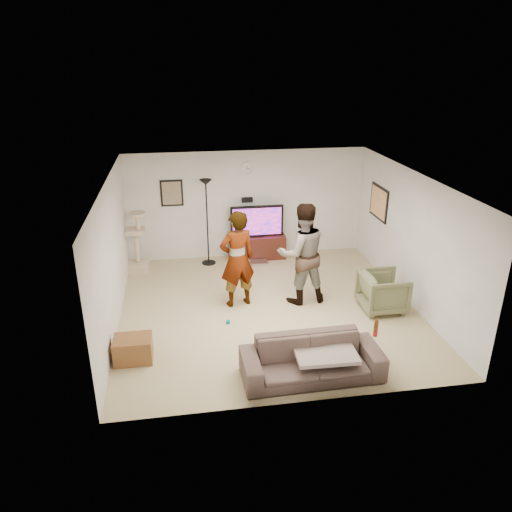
{
  "coord_description": "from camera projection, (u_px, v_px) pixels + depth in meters",
  "views": [
    {
      "loc": [
        -1.54,
        -8.09,
        4.46
      ],
      "look_at": [
        -0.2,
        0.2,
        1.01
      ],
      "focal_mm": 34.34,
      "sensor_mm": 36.0,
      "label": 1
    }
  ],
  "objects": [
    {
      "name": "sofa",
      "position": [
        312.0,
        359.0,
        7.22
      ],
      "size": [
        2.09,
        0.85,
        0.61
      ],
      "primitive_type": "imported",
      "rotation": [
        0.0,
        0.0,
        0.02
      ],
      "color": "#4D3C37",
      "rests_on": "floor"
    },
    {
      "name": "toy_ball",
      "position": [
        228.0,
        321.0,
        8.77
      ],
      "size": [
        0.08,
        0.08,
        0.08
      ],
      "primitive_type": "sphere",
      "color": "#0173A0",
      "rests_on": "floor"
    },
    {
      "name": "wall_right",
      "position": [
        412.0,
        239.0,
        9.24
      ],
      "size": [
        0.04,
        5.5,
        2.5
      ],
      "primitive_type": "cube",
      "color": "silver",
      "rests_on": "floor"
    },
    {
      "name": "wall_front",
      "position": [
        308.0,
        323.0,
        6.32
      ],
      "size": [
        5.5,
        0.04,
        2.5
      ],
      "primitive_type": "cube",
      "color": "silver",
      "rests_on": "floor"
    },
    {
      "name": "picture_back",
      "position": [
        172.0,
        193.0,
        10.94
      ],
      "size": [
        0.42,
        0.03,
        0.52
      ],
      "primitive_type": "cube",
      "color": "#7D6C56",
      "rests_on": "wall_back"
    },
    {
      "name": "wall_speaker",
      "position": [
        247.0,
        200.0,
        11.24
      ],
      "size": [
        0.25,
        0.1,
        0.1
      ],
      "primitive_type": "cube",
      "color": "black",
      "rests_on": "wall_back"
    },
    {
      "name": "tv_screen",
      "position": [
        257.0,
        222.0,
        11.24
      ],
      "size": [
        1.13,
        0.01,
        0.64
      ],
      "primitive_type": "cube",
      "color": "#CF296B",
      "rests_on": "tv"
    },
    {
      "name": "cat_tree",
      "position": [
        136.0,
        242.0,
        10.69
      ],
      "size": [
        0.46,
        0.46,
        1.37
      ],
      "primitive_type": "cube",
      "rotation": [
        0.0,
        0.0,
        -0.05
      ],
      "color": "#C6AF93",
      "rests_on": "floor"
    },
    {
      "name": "beer_bottle",
      "position": [
        376.0,
        329.0,
        7.2
      ],
      "size": [
        0.06,
        0.06,
        0.25
      ],
      "primitive_type": "cylinder",
      "color": "#5E290D",
      "rests_on": "sofa"
    },
    {
      "name": "throw_blanket",
      "position": [
        325.0,
        352.0,
        7.21
      ],
      "size": [
        0.92,
        0.73,
        0.06
      ],
      "primitive_type": "cube",
      "rotation": [
        0.0,
        0.0,
        -0.03
      ],
      "color": "#AD9C8E",
      "rests_on": "sofa"
    },
    {
      "name": "picture_right",
      "position": [
        379.0,
        202.0,
        10.6
      ],
      "size": [
        0.03,
        0.78,
        0.62
      ],
      "primitive_type": "cube",
      "color": "#E69F64",
      "rests_on": "wall_right"
    },
    {
      "name": "console_box",
      "position": [
        259.0,
        263.0,
        11.25
      ],
      "size": [
        0.4,
        0.3,
        0.07
      ],
      "primitive_type": "cube",
      "color": "beige",
      "rests_on": "floor"
    },
    {
      "name": "wall_left",
      "position": [
        112.0,
        256.0,
        8.43
      ],
      "size": [
        0.04,
        5.5,
        2.5
      ],
      "primitive_type": "cube",
      "color": "silver",
      "rests_on": "floor"
    },
    {
      "name": "wall_clock",
      "position": [
        247.0,
        168.0,
        10.99
      ],
      "size": [
        0.26,
        0.04,
        0.26
      ],
      "primitive_type": "cylinder",
      "rotation": [
        1.57,
        0.0,
        0.0
      ],
      "color": "white",
      "rests_on": "wall_back"
    },
    {
      "name": "wall_back",
      "position": [
        247.0,
        205.0,
        11.34
      ],
      "size": [
        5.5,
        0.04,
        2.5
      ],
      "primitive_type": "cube",
      "color": "silver",
      "rests_on": "floor"
    },
    {
      "name": "ceiling",
      "position": [
        269.0,
        178.0,
        8.35
      ],
      "size": [
        5.5,
        5.5,
        0.02
      ],
      "primitive_type": "cube",
      "color": "silver",
      "rests_on": "wall_back"
    },
    {
      "name": "side_table",
      "position": [
        133.0,
        349.0,
        7.66
      ],
      "size": [
        0.59,
        0.45,
        0.39
      ],
      "primitive_type": "cube",
      "rotation": [
        0.0,
        0.0,
        -0.01
      ],
      "color": "brown",
      "rests_on": "floor"
    },
    {
      "name": "armchair",
      "position": [
        383.0,
        292.0,
        9.13
      ],
      "size": [
        0.81,
        0.79,
        0.74
      ],
      "primitive_type": "imported",
      "rotation": [
        0.0,
        0.0,
        1.57
      ],
      "color": "#626544",
      "rests_on": "floor"
    },
    {
      "name": "person_right",
      "position": [
        302.0,
        254.0,
        9.24
      ],
      "size": [
        1.03,
        0.84,
        1.98
      ],
      "primitive_type": "imported",
      "rotation": [
        0.0,
        0.0,
        3.24
      ],
      "color": "#3B537E",
      "rests_on": "floor"
    },
    {
      "name": "tv_stand",
      "position": [
        257.0,
        247.0,
        11.52
      ],
      "size": [
        1.32,
        0.45,
        0.55
      ],
      "primitive_type": "cube",
      "color": "#38150F",
      "rests_on": "floor"
    },
    {
      "name": "person_left",
      "position": [
        237.0,
        259.0,
        9.11
      ],
      "size": [
        0.78,
        0.61,
        1.88
      ],
      "primitive_type": "imported",
      "rotation": [
        0.0,
        0.0,
        3.4
      ],
      "color": "#9B9AAE",
      "rests_on": "floor"
    },
    {
      "name": "floor",
      "position": [
        268.0,
        309.0,
        9.31
      ],
      "size": [
        5.5,
        5.5,
        0.02
      ],
      "primitive_type": "cube",
      "color": "tan",
      "rests_on": "ground"
    },
    {
      "name": "floor_lamp",
      "position": [
        207.0,
        223.0,
        10.95
      ],
      "size": [
        0.32,
        0.32,
        1.97
      ],
      "primitive_type": "cylinder",
      "color": "black",
      "rests_on": "floor"
    },
    {
      "name": "tv",
      "position": [
        257.0,
        221.0,
        11.28
      ],
      "size": [
        1.23,
        0.08,
        0.73
      ],
      "primitive_type": "cube",
      "color": "black",
      "rests_on": "tv_stand"
    }
  ]
}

